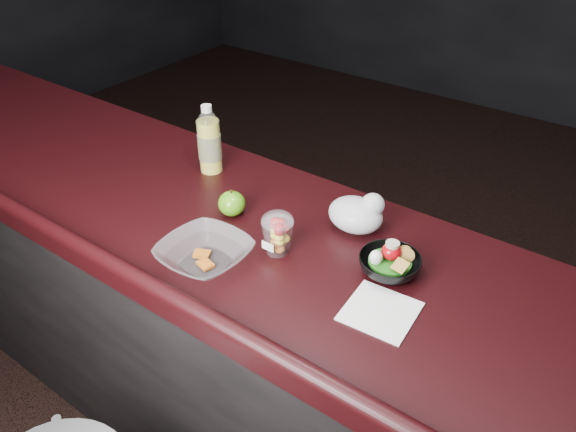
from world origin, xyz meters
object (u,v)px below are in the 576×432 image
Objects in this scene: takeout_bowl at (205,254)px; fruit_cup at (278,233)px; lemonade_bottle at (210,144)px; green_apple at (232,204)px; snack_bowl at (389,263)px.

fruit_cup is at bearing 50.13° from takeout_bowl.
lemonade_bottle is 0.99× the size of takeout_bowl.
lemonade_bottle reaches higher than fruit_cup.
green_apple reaches higher than takeout_bowl.
fruit_cup is 0.23m from green_apple.
takeout_bowl is at bearing -129.87° from fruit_cup.
green_apple is at bearing -35.13° from lemonade_bottle.
fruit_cup is (0.44, -0.23, -0.03)m from lemonade_bottle.
lemonade_bottle is 0.29m from green_apple.
fruit_cup is 0.20m from takeout_bowl.
green_apple is at bearing 163.09° from fruit_cup.
snack_bowl reaches higher than green_apple.
fruit_cup is 0.53× the size of takeout_bowl.
green_apple is (0.23, -0.16, -0.06)m from lemonade_bottle.
lemonade_bottle is 1.16× the size of snack_bowl.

